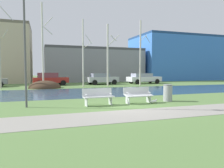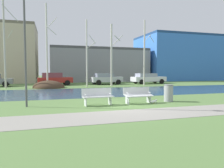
{
  "view_description": "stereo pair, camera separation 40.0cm",
  "coord_description": "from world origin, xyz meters",
  "px_view_note": "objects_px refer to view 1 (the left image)",
  "views": [
    {
      "loc": [
        -3.88,
        -9.62,
        1.79
      ],
      "look_at": [
        -0.14,
        1.52,
        1.04
      ],
      "focal_mm": 33.49,
      "sensor_mm": 36.0,
      "label": 1
    },
    {
      "loc": [
        -3.5,
        -9.74,
        1.79
      ],
      "look_at": [
        -0.14,
        1.52,
        1.04
      ],
      "focal_mm": 33.49,
      "sensor_mm": 36.0,
      "label": 2
    }
  ],
  "objects_px": {
    "parked_sedan_second_red": "(50,79)",
    "parked_wagon_fourth_white": "(144,78)",
    "bench_right": "(138,95)",
    "streetlamp": "(24,25)",
    "trash_bin": "(168,93)",
    "bench_left": "(98,96)",
    "parked_hatch_third_silver": "(102,78)",
    "seagull": "(154,101)"
  },
  "relations": [
    {
      "from": "bench_left",
      "to": "bench_right",
      "type": "xyz_separation_m",
      "value": [
        2.27,
        0.0,
        0.0
      ]
    },
    {
      "from": "trash_bin",
      "to": "parked_hatch_third_silver",
      "type": "xyz_separation_m",
      "value": [
        0.43,
        15.8,
        0.26
      ]
    },
    {
      "from": "seagull",
      "to": "parked_sedan_second_red",
      "type": "xyz_separation_m",
      "value": [
        -4.89,
        16.58,
        0.68
      ]
    },
    {
      "from": "trash_bin",
      "to": "seagull",
      "type": "xyz_separation_m",
      "value": [
        -1.19,
        -0.5,
        -0.38
      ]
    },
    {
      "from": "seagull",
      "to": "bench_right",
      "type": "bearing_deg",
      "value": 153.89
    },
    {
      "from": "streetlamp",
      "to": "parked_sedan_second_red",
      "type": "distance_m",
      "value": 16.05
    },
    {
      "from": "streetlamp",
      "to": "parked_wagon_fourth_white",
      "type": "distance_m",
      "value": 20.93
    },
    {
      "from": "bench_left",
      "to": "parked_sedan_second_red",
      "type": "xyz_separation_m",
      "value": [
        -1.84,
        16.2,
        0.33
      ]
    },
    {
      "from": "parked_sedan_second_red",
      "to": "parked_wagon_fourth_white",
      "type": "xyz_separation_m",
      "value": [
        12.47,
        -0.55,
        -0.04
      ]
    },
    {
      "from": "trash_bin",
      "to": "seagull",
      "type": "distance_m",
      "value": 1.35
    },
    {
      "from": "seagull",
      "to": "parked_wagon_fourth_white",
      "type": "bearing_deg",
      "value": 64.7
    },
    {
      "from": "seagull",
      "to": "parked_wagon_fourth_white",
      "type": "xyz_separation_m",
      "value": [
        7.58,
        16.04,
        0.63
      ]
    },
    {
      "from": "trash_bin",
      "to": "parked_sedan_second_red",
      "type": "height_order",
      "value": "parked_sedan_second_red"
    },
    {
      "from": "parked_wagon_fourth_white",
      "to": "bench_left",
      "type": "bearing_deg",
      "value": -124.19
    },
    {
      "from": "streetlamp",
      "to": "parked_hatch_third_silver",
      "type": "xyz_separation_m",
      "value": [
        8.16,
        15.37,
        -3.2
      ]
    },
    {
      "from": "streetlamp",
      "to": "parked_hatch_third_silver",
      "type": "relative_size",
      "value": 1.44
    },
    {
      "from": "bench_left",
      "to": "trash_bin",
      "type": "height_order",
      "value": "trash_bin"
    },
    {
      "from": "parked_sedan_second_red",
      "to": "parked_hatch_third_silver",
      "type": "distance_m",
      "value": 6.51
    },
    {
      "from": "parked_wagon_fourth_white",
      "to": "bench_right",
      "type": "bearing_deg",
      "value": -118.13
    },
    {
      "from": "parked_wagon_fourth_white",
      "to": "parked_hatch_third_silver",
      "type": "bearing_deg",
      "value": 177.48
    },
    {
      "from": "bench_left",
      "to": "bench_right",
      "type": "distance_m",
      "value": 2.27
    },
    {
      "from": "bench_left",
      "to": "streetlamp",
      "type": "relative_size",
      "value": 0.27
    },
    {
      "from": "parked_sedan_second_red",
      "to": "seagull",
      "type": "bearing_deg",
      "value": -73.58
    },
    {
      "from": "bench_right",
      "to": "streetlamp",
      "type": "distance_m",
      "value": 6.76
    },
    {
      "from": "bench_right",
      "to": "parked_wagon_fourth_white",
      "type": "distance_m",
      "value": 17.75
    },
    {
      "from": "parked_hatch_third_silver",
      "to": "parked_wagon_fourth_white",
      "type": "height_order",
      "value": "parked_hatch_third_silver"
    },
    {
      "from": "seagull",
      "to": "parked_sedan_second_red",
      "type": "bearing_deg",
      "value": 106.42
    },
    {
      "from": "bench_right",
      "to": "parked_wagon_fourth_white",
      "type": "height_order",
      "value": "parked_wagon_fourth_white"
    },
    {
      "from": "parked_sedan_second_red",
      "to": "parked_wagon_fourth_white",
      "type": "height_order",
      "value": "parked_sedan_second_red"
    },
    {
      "from": "trash_bin",
      "to": "parked_sedan_second_red",
      "type": "bearing_deg",
      "value": 110.71
    },
    {
      "from": "parked_sedan_second_red",
      "to": "bench_right",
      "type": "bearing_deg",
      "value": -75.79
    },
    {
      "from": "bench_right",
      "to": "parked_hatch_third_silver",
      "type": "bearing_deg",
      "value": 81.4
    },
    {
      "from": "trash_bin",
      "to": "seagull",
      "type": "relative_size",
      "value": 2.49
    },
    {
      "from": "streetlamp",
      "to": "parked_sedan_second_red",
      "type": "bearing_deg",
      "value": 83.97
    },
    {
      "from": "parked_sedan_second_red",
      "to": "parked_hatch_third_silver",
      "type": "bearing_deg",
      "value": -2.49
    },
    {
      "from": "trash_bin",
      "to": "streetlamp",
      "type": "relative_size",
      "value": 0.16
    },
    {
      "from": "seagull",
      "to": "streetlamp",
      "type": "relative_size",
      "value": 0.07
    },
    {
      "from": "bench_left",
      "to": "parked_hatch_third_silver",
      "type": "relative_size",
      "value": 0.39
    },
    {
      "from": "bench_left",
      "to": "parked_wagon_fourth_white",
      "type": "relative_size",
      "value": 0.33
    },
    {
      "from": "bench_right",
      "to": "parked_hatch_third_silver",
      "type": "relative_size",
      "value": 0.39
    },
    {
      "from": "bench_left",
      "to": "trash_bin",
      "type": "xyz_separation_m",
      "value": [
        4.24,
        0.12,
        0.04
      ]
    },
    {
      "from": "bench_left",
      "to": "parked_hatch_third_silver",
      "type": "height_order",
      "value": "parked_hatch_third_silver"
    }
  ]
}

